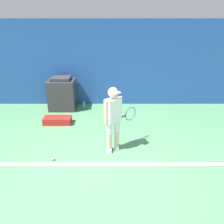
% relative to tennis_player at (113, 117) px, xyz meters
% --- Properties ---
extents(ground_plane, '(24.00, 24.00, 0.00)m').
position_rel_tennis_player_xyz_m(ground_plane, '(-0.36, -0.89, -0.82)').
color(ground_plane, '#518C5B').
extents(back_wall, '(24.00, 0.10, 2.80)m').
position_rel_tennis_player_xyz_m(back_wall, '(-0.36, 2.94, 0.57)').
color(back_wall, '#234C99').
rests_on(back_wall, ground_plane).
extents(court_baseline, '(21.60, 0.10, 0.01)m').
position_rel_tennis_player_xyz_m(court_baseline, '(-0.36, -0.59, -0.82)').
color(court_baseline, white).
rests_on(court_baseline, ground_plane).
extents(tennis_player, '(0.74, 0.66, 1.50)m').
position_rel_tennis_player_xyz_m(tennis_player, '(0.00, 0.00, 0.00)').
color(tennis_player, beige).
rests_on(tennis_player, ground_plane).
extents(tennis_ball, '(0.07, 0.07, 0.07)m').
position_rel_tennis_player_xyz_m(tennis_ball, '(-1.31, -0.45, -0.79)').
color(tennis_ball, '#D1E533').
rests_on(tennis_ball, ground_plane).
extents(covered_chair, '(0.85, 0.72, 1.08)m').
position_rel_tennis_player_xyz_m(covered_chair, '(-1.67, 2.48, -0.31)').
color(covered_chair, '#333338').
rests_on(covered_chair, ground_plane).
extents(equipment_bag, '(0.78, 0.36, 0.20)m').
position_rel_tennis_player_xyz_m(equipment_bag, '(-1.61, 1.34, -0.72)').
color(equipment_bag, '#B2231E').
rests_on(equipment_bag, ground_plane).
extents(water_bottle, '(0.08, 0.08, 0.26)m').
position_rel_tennis_player_xyz_m(water_bottle, '(-0.99, 2.51, -0.70)').
color(water_bottle, '#33ADD6').
rests_on(water_bottle, ground_plane).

